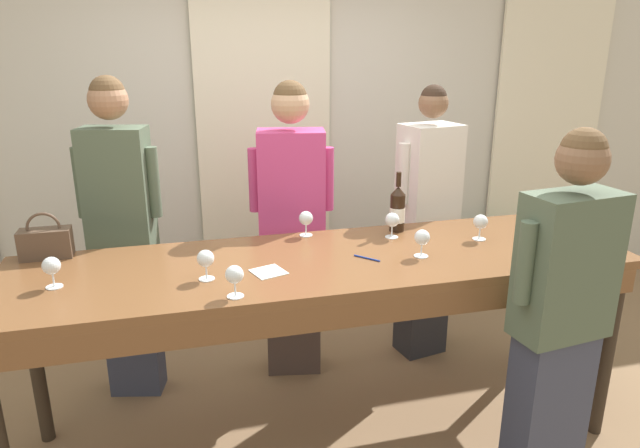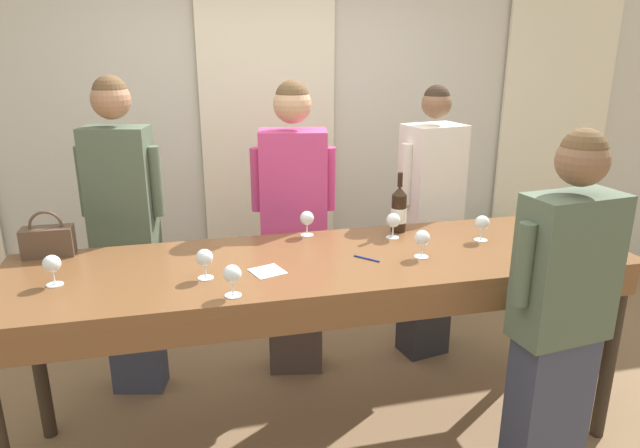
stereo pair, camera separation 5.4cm
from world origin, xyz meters
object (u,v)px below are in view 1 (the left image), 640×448
(tasting_bar, at_px, (326,279))
(guest_cream_sweater, at_px, (426,223))
(wine_glass_back_left, at_px, (206,260))
(guest_olive_jacket, at_px, (123,235))
(host_pouring, at_px, (560,316))
(wine_glass_center_right, at_px, (234,275))
(wine_bottle, at_px, (397,209))
(wine_glass_front_mid, at_px, (51,267))
(wine_glass_front_left, at_px, (422,238))
(wine_glass_center_left, at_px, (481,222))
(wine_glass_front_right, at_px, (306,219))
(wine_glass_center_mid, at_px, (392,221))
(handbag, at_px, (46,242))
(guest_pink_top, at_px, (292,228))
(potted_plant, at_px, (499,253))

(tasting_bar, height_order, guest_cream_sweater, guest_cream_sweater)
(tasting_bar, xyz_separation_m, wine_glass_back_left, (-0.57, -0.08, 0.19))
(guest_olive_jacket, xyz_separation_m, host_pouring, (1.88, -1.31, -0.10))
(wine_glass_center_right, xyz_separation_m, guest_olive_jacket, (-0.51, 1.03, -0.12))
(wine_bottle, bearing_deg, tasting_bar, -145.74)
(wine_glass_front_mid, distance_m, host_pouring, 2.20)
(wine_glass_front_left, bearing_deg, wine_bottle, 85.12)
(wine_bottle, relative_size, wine_glass_center_left, 2.43)
(wine_glass_center_left, height_order, host_pouring, host_pouring)
(wine_glass_front_right, relative_size, wine_glass_center_mid, 1.00)
(handbag, distance_m, guest_cream_sweater, 2.21)
(wine_bottle, distance_m, wine_glass_back_left, 1.16)
(wine_bottle, distance_m, handbag, 1.81)
(wine_glass_front_left, height_order, wine_glass_front_mid, same)
(wine_bottle, distance_m, wine_glass_center_right, 1.17)
(wine_glass_front_right, xyz_separation_m, wine_glass_center_right, (-0.46, -0.69, 0.00))
(guest_pink_top, height_order, potted_plant, guest_pink_top)
(wine_glass_front_mid, bearing_deg, guest_olive_jacket, 72.61)
(guest_olive_jacket, height_order, potted_plant, guest_olive_jacket)
(potted_plant, bearing_deg, tasting_bar, -142.54)
(guest_olive_jacket, bearing_deg, wine_glass_front_mid, -107.39)
(handbag, xyz_separation_m, guest_pink_top, (1.30, 0.35, -0.15))
(wine_glass_front_mid, bearing_deg, guest_cream_sweater, 19.53)
(wine_glass_center_right, xyz_separation_m, potted_plant, (2.38, 1.76, -0.78))
(wine_bottle, bearing_deg, wine_glass_front_right, 174.82)
(wine_glass_center_right, xyz_separation_m, guest_pink_top, (0.46, 1.03, -0.16))
(wine_glass_center_mid, relative_size, wine_glass_center_right, 1.00)
(tasting_bar, bearing_deg, host_pouring, -32.55)
(tasting_bar, bearing_deg, wine_glass_back_left, -171.60)
(tasting_bar, bearing_deg, wine_glass_center_right, -147.61)
(tasting_bar, bearing_deg, potted_plant, 37.46)
(handbag, distance_m, guest_pink_top, 1.35)
(wine_glass_front_mid, relative_size, wine_glass_center_left, 1.00)
(wine_bottle, bearing_deg, wine_glass_back_left, -158.35)
(wine_glass_center_mid, height_order, guest_pink_top, guest_pink_top)
(wine_glass_center_mid, height_order, guest_cream_sweater, guest_cream_sweater)
(tasting_bar, height_order, wine_glass_center_mid, wine_glass_center_mid)
(tasting_bar, bearing_deg, guest_cream_sweater, 40.14)
(wine_bottle, bearing_deg, host_pouring, -66.55)
(tasting_bar, xyz_separation_m, handbag, (-1.31, 0.39, 0.18))
(wine_glass_front_left, bearing_deg, wine_glass_center_mid, 96.49)
(wine_glass_front_left, relative_size, guest_olive_jacket, 0.07)
(wine_glass_back_left, xyz_separation_m, guest_cream_sweater, (1.44, 0.82, -0.20))
(wine_glass_front_right, height_order, guest_cream_sweater, guest_cream_sweater)
(guest_pink_top, bearing_deg, host_pouring, -55.11)
(wine_bottle, bearing_deg, wine_glass_front_mid, -168.55)
(host_pouring, bearing_deg, wine_glass_back_left, 161.60)
(wine_glass_front_right, xyz_separation_m, potted_plant, (1.91, 1.07, -0.78))
(tasting_bar, height_order, potted_plant, tasting_bar)
(guest_olive_jacket, height_order, guest_pink_top, guest_olive_jacket)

